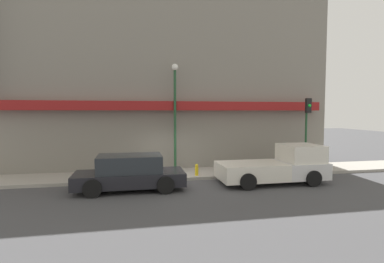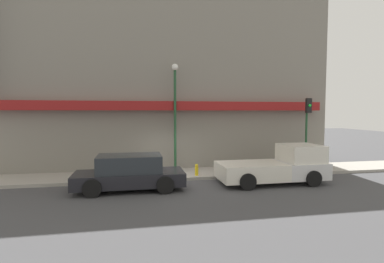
% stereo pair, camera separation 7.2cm
% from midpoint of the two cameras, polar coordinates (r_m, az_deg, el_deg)
% --- Properties ---
extents(ground_plane, '(80.00, 80.00, 0.00)m').
position_cam_midpoint_polar(ground_plane, '(14.80, -3.46, -9.46)').
color(ground_plane, '#424244').
extents(sidewalk, '(36.00, 2.58, 0.15)m').
position_cam_midpoint_polar(sidewalk, '(16.03, -4.10, -8.14)').
color(sidewalk, '#9E998E').
rests_on(sidewalk, ground).
extents(building, '(19.80, 3.80, 11.01)m').
position_cam_midpoint_polar(building, '(18.52, -5.33, 9.21)').
color(building, gray).
rests_on(building, ground).
extents(pickup_truck, '(5.07, 2.28, 1.80)m').
position_cam_midpoint_polar(pickup_truck, '(14.94, 15.96, -6.36)').
color(pickup_truck, silver).
rests_on(pickup_truck, ground).
extents(parked_car, '(4.68, 2.05, 1.53)m').
position_cam_midpoint_polar(parked_car, '(13.32, -11.90, -7.73)').
color(parked_car, black).
rests_on(parked_car, ground).
extents(fire_hydrant, '(0.17, 0.17, 0.59)m').
position_cam_midpoint_polar(fire_hydrant, '(15.29, 0.76, -7.30)').
color(fire_hydrant, yellow).
rests_on(fire_hydrant, sidewalk).
extents(street_lamp, '(0.36, 0.36, 5.82)m').
position_cam_midpoint_polar(street_lamp, '(16.33, -3.39, 5.11)').
color(street_lamp, '#1E4728').
rests_on(street_lamp, sidewalk).
extents(traffic_light, '(0.28, 0.42, 3.97)m').
position_cam_midpoint_polar(traffic_light, '(17.71, 20.96, 1.87)').
color(traffic_light, '#1E4728').
rests_on(traffic_light, sidewalk).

